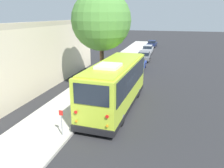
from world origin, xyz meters
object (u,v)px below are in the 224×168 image
object	(u,v)px
street_tree	(102,16)
sign_post_far	(75,113)
fire_hydrant	(112,77)
shuttle_bus	(116,83)
parked_sedan_blue	(137,65)
parked_sedan_silver	(148,49)
parked_sedan_navy	(152,44)
sign_post_near	(62,123)
parked_sedan_gray	(144,56)

from	to	relation	value
street_tree	sign_post_far	bearing A→B (deg)	-176.70
street_tree	fire_hydrant	bearing A→B (deg)	-9.42
shuttle_bus	fire_hydrant	size ratio (longest dim) A/B	10.77
parked_sedan_blue	sign_post_far	size ratio (longest dim) A/B	3.93
shuttle_bus	parked_sedan_silver	size ratio (longest dim) A/B	1.86
parked_sedan_navy	fire_hydrant	size ratio (longest dim) A/B	5.18
shuttle_bus	sign_post_near	distance (m)	5.00
street_tree	fire_hydrant	xyz separation A→B (m)	(2.00, -0.33, -5.60)
sign_post_far	fire_hydrant	world-z (taller)	sign_post_far
shuttle_bus	fire_hydrant	world-z (taller)	shuttle_bus
sign_post_near	street_tree	bearing A→B (deg)	2.65
fire_hydrant	parked_sedan_gray	bearing A→B (deg)	-7.76
parked_sedan_silver	parked_sedan_navy	world-z (taller)	parked_sedan_navy
parked_sedan_navy	parked_sedan_silver	bearing A→B (deg)	-177.65
parked_sedan_navy	fire_hydrant	distance (m)	25.87
parked_sedan_silver	sign_post_near	world-z (taller)	sign_post_near
parked_sedan_blue	fire_hydrant	world-z (taller)	parked_sedan_blue
parked_sedan_blue	sign_post_far	distance (m)	14.44
street_tree	sign_post_far	world-z (taller)	street_tree
shuttle_bus	parked_sedan_navy	bearing A→B (deg)	3.23
shuttle_bus	parked_sedan_silver	distance (m)	24.27
parked_sedan_gray	parked_sedan_navy	xyz separation A→B (m)	(14.14, 0.16, 0.01)
parked_sedan_blue	parked_sedan_gray	xyz separation A→B (m)	(6.01, -0.03, -0.01)
sign_post_far	parked_sedan_gray	bearing A→B (deg)	-4.32
fire_hydrant	parked_sedan_navy	bearing A→B (deg)	-3.18
parked_sedan_gray	sign_post_far	xyz separation A→B (m)	(-20.37, 1.54, 0.11)
parked_sedan_gray	street_tree	xyz separation A→B (m)	(-13.69, 1.92, 5.57)
parked_sedan_blue	parked_sedan_navy	bearing A→B (deg)	1.94
parked_sedan_silver	parked_sedan_navy	size ratio (longest dim) A/B	1.11
street_tree	sign_post_near	xyz separation A→B (m)	(-8.34, -0.39, -5.25)
shuttle_bus	parked_sedan_navy	world-z (taller)	shuttle_bus
sign_post_near	sign_post_far	size ratio (longest dim) A/B	1.34
parked_sedan_silver	street_tree	bearing A→B (deg)	174.57
parked_sedan_silver	sign_post_far	world-z (taller)	parked_sedan_silver
parked_sedan_gray	sign_post_near	size ratio (longest dim) A/B	2.97
sign_post_far	shuttle_bus	bearing A→B (deg)	-30.56
parked_sedan_gray	sign_post_far	distance (m)	20.43
parked_sedan_gray	street_tree	bearing A→B (deg)	170.13
shuttle_bus	street_tree	xyz separation A→B (m)	(3.74, 2.12, 4.32)
street_tree	sign_post_near	distance (m)	9.86
sign_post_near	sign_post_far	distance (m)	1.66
street_tree	sign_post_near	size ratio (longest dim) A/B	6.10
street_tree	parked_sedan_silver	bearing A→B (deg)	-4.83
sign_post_near	fire_hydrant	bearing A→B (deg)	0.30
parked_sedan_blue	parked_sedan_navy	world-z (taller)	parked_sedan_navy
sign_post_far	fire_hydrant	size ratio (longest dim) A/B	1.33
parked_sedan_gray	fire_hydrant	world-z (taller)	parked_sedan_gray
parked_sedan_blue	street_tree	xyz separation A→B (m)	(-7.67, 1.89, 5.56)
sign_post_near	fire_hydrant	xyz separation A→B (m)	(10.34, 0.05, -0.34)
parked_sedan_gray	fire_hydrant	xyz separation A→B (m)	(-11.69, 1.59, -0.03)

